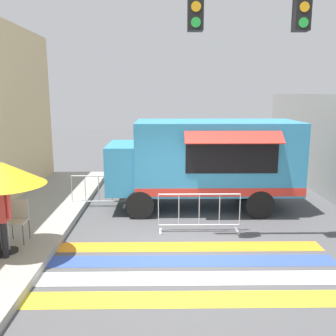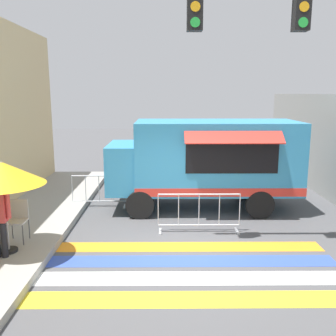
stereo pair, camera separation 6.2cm
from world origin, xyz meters
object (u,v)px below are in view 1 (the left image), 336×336
object	(u,v)px
barricade_side	(99,192)
traffic_signal_pole	(302,48)
patio_umbrella	(3,174)
food_truck	(202,158)
folding_chair	(18,217)
barricade_front	(199,213)

from	to	relation	value
barricade_side	traffic_signal_pole	bearing A→B (deg)	-32.99
traffic_signal_pole	patio_umbrella	size ratio (longest dim) A/B	3.14
food_truck	folding_chair	size ratio (longest dim) A/B	5.97
traffic_signal_pole	patio_umbrella	bearing A→B (deg)	-174.62
folding_chair	barricade_side	bearing A→B (deg)	58.14
food_truck	traffic_signal_pole	bearing A→B (deg)	-60.45
food_truck	traffic_signal_pole	distance (m)	4.59
traffic_signal_pole	folding_chair	distance (m)	7.27
traffic_signal_pole	barricade_side	size ratio (longest dim) A/B	3.62
food_truck	barricade_side	size ratio (longest dim) A/B	3.35
food_truck	patio_umbrella	world-z (taller)	food_truck
barricade_side	barricade_front	bearing A→B (deg)	-36.79
patio_umbrella	barricade_front	bearing A→B (deg)	20.79
traffic_signal_pole	folding_chair	bearing A→B (deg)	179.51
food_truck	barricade_front	bearing A→B (deg)	-96.99
traffic_signal_pole	barricade_front	world-z (taller)	traffic_signal_pole
barricade_front	barricade_side	bearing A→B (deg)	143.21
patio_umbrella	folding_chair	bearing A→B (deg)	91.64
barricade_side	patio_umbrella	bearing A→B (deg)	-108.66
food_truck	folding_chair	world-z (taller)	food_truck
patio_umbrella	barricade_side	world-z (taller)	patio_umbrella
food_truck	barricade_side	world-z (taller)	food_truck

